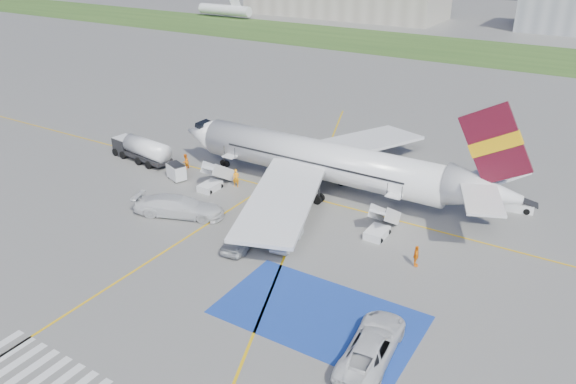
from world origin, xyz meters
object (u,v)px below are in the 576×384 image
at_px(fuel_tanker, 142,151).
at_px(car_silver_b, 287,238).
at_px(van_white_a, 372,342).
at_px(airliner, 332,162).
at_px(car_silver_a, 242,238).
at_px(gpu_cart, 176,172).
at_px(van_white_b, 179,203).
at_px(belt_loader, 507,204).

height_order(fuel_tanker, car_silver_b, fuel_tanker).
height_order(car_silver_b, van_white_a, van_white_a).
height_order(airliner, car_silver_a, airliner).
height_order(airliner, van_white_a, airliner).
bearing_deg(van_white_a, gpu_cart, -32.04).
distance_m(airliner, gpu_cart, 16.83).
height_order(car_silver_a, van_white_a, van_white_a).
relative_size(gpu_cart, car_silver_a, 0.52).
relative_size(airliner, van_white_b, 5.76).
xyz_separation_m(gpu_cart, van_white_b, (5.85, -6.15, 0.44)).
height_order(airliner, van_white_b, airliner).
distance_m(airliner, van_white_a, 24.07).
bearing_deg(fuel_tanker, gpu_cart, -7.65).
xyz_separation_m(car_silver_b, van_white_b, (-11.43, -0.64, 0.54)).
height_order(airliner, car_silver_b, airliner).
relative_size(van_white_a, van_white_b, 0.92).
relative_size(gpu_cart, van_white_a, 0.42).
bearing_deg(airliner, car_silver_a, -96.10).
bearing_deg(car_silver_a, airliner, -104.43).
xyz_separation_m(belt_loader, van_white_a, (-2.62, -25.84, 0.72)).
bearing_deg(airliner, belt_loader, 20.36).
height_order(fuel_tanker, belt_loader, fuel_tanker).
xyz_separation_m(airliner, car_silver_b, (1.61, -11.08, -2.68)).
bearing_deg(van_white_b, car_silver_b, -106.69).
distance_m(car_silver_b, van_white_b, 11.46).
xyz_separation_m(belt_loader, van_white_b, (-25.74, -17.63, 0.86)).
relative_size(fuel_tanker, car_silver_b, 2.01).
height_order(airliner, gpu_cart, airliner).
bearing_deg(car_silver_a, van_white_b, -19.21).
xyz_separation_m(fuel_tanker, van_white_a, (35.91, -16.29, -0.10)).
height_order(gpu_cart, van_white_b, van_white_b).
bearing_deg(belt_loader, fuel_tanker, -176.39).
height_order(belt_loader, van_white_b, van_white_b).
bearing_deg(van_white_b, gpu_cart, 23.63).
relative_size(fuel_tanker, van_white_a, 1.47).
relative_size(gpu_cart, van_white_b, 0.39).
relative_size(belt_loader, van_white_a, 0.91).
distance_m(fuel_tanker, car_silver_b, 25.34).
bearing_deg(van_white_b, car_silver_a, -120.80).
relative_size(fuel_tanker, belt_loader, 1.61).
bearing_deg(airliner, van_white_a, -56.28).
relative_size(airliner, fuel_tanker, 4.25).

